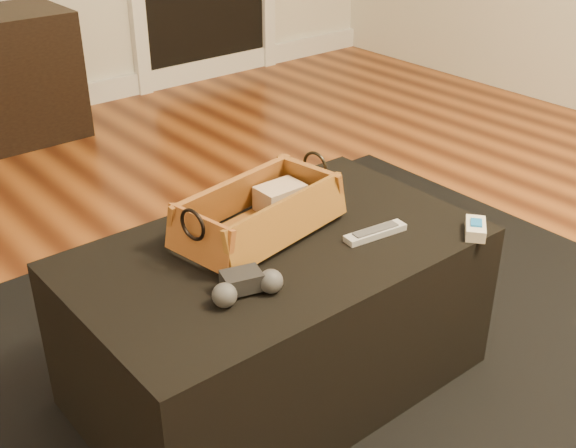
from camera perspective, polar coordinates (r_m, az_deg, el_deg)
floor at (r=1.91m, az=7.76°, el=-15.37°), size 5.00×5.50×0.01m
area_rug at (r=1.96m, az=0.11°, el=-13.11°), size 2.60×2.00×0.01m
ottoman at (r=1.86m, az=-0.88°, el=-7.31°), size 1.00×0.60×0.42m
tv_remote at (r=1.76m, az=-2.36°, el=-0.42°), size 0.23×0.11×0.02m
cloth_bundle at (r=1.87m, az=-0.63°, el=2.13°), size 0.12×0.08×0.07m
wicker_basket at (r=1.77m, az=-2.28°, el=0.68°), size 0.46×0.29×0.15m
game_controller at (r=1.55m, az=-3.37°, el=-4.85°), size 0.17×0.11×0.05m
silver_remote at (r=1.79m, az=6.91°, el=-0.67°), size 0.17×0.06×0.02m
cream_gadget at (r=1.84m, az=14.59°, el=-0.34°), size 0.10×0.10×0.03m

